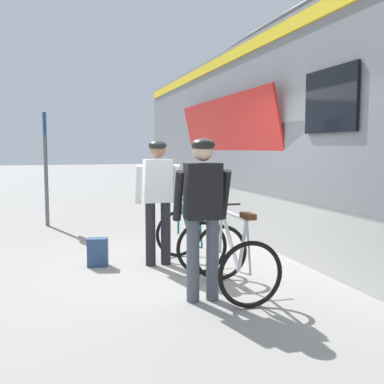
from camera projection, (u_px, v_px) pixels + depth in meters
ground_plane at (184, 270)px, 6.19m from camera, size 80.00×80.00×0.00m
train_car at (375, 128)px, 7.13m from camera, size 3.22×19.00×3.88m
cyclist_near_in_dark at (203, 205)px, 4.87m from camera, size 0.62×0.32×1.76m
cyclist_far_in_white at (158, 191)px, 6.38m from camera, size 0.61×0.31×1.76m
bicycle_near_silver at (234, 259)px, 5.18m from camera, size 0.75×1.10×0.99m
bicycle_far_teal at (189, 237)px, 6.44m from camera, size 0.76×1.10×0.99m
backpack_on_platform at (98, 252)px, 6.39m from camera, size 0.31×0.23×0.40m
platform_sign_post at (45, 150)px, 9.56m from camera, size 0.08×0.70×2.40m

